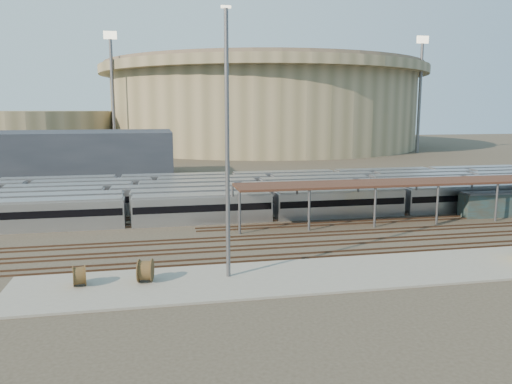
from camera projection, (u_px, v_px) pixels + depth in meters
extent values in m
plane|color=#383026|center=(307.00, 233.00, 59.55)|extent=(420.00, 420.00, 0.00)
cube|color=gray|center=(304.00, 276.00, 44.05)|extent=(50.00, 9.00, 0.20)
cube|color=#A7A8AC|center=(273.00, 207.00, 66.53)|extent=(112.00, 2.90, 3.60)
cube|color=#A7A8AC|center=(264.00, 201.00, 70.52)|extent=(112.00, 2.90, 3.60)
cube|color=#A7A8AC|center=(239.00, 197.00, 74.01)|extent=(112.00, 2.90, 3.60)
cube|color=#A7A8AC|center=(258.00, 191.00, 78.81)|extent=(112.00, 2.90, 3.60)
cube|color=#A7A8AC|center=(269.00, 187.00, 83.42)|extent=(112.00, 2.90, 3.60)
cube|color=#A7A8AC|center=(231.00, 184.00, 86.34)|extent=(112.00, 2.90, 3.60)
cylinder|color=#58585D|center=(240.00, 213.00, 58.82)|extent=(0.30, 0.30, 5.00)
cylinder|color=#58585D|center=(233.00, 205.00, 64.04)|extent=(0.30, 0.30, 5.00)
cylinder|color=#58585D|center=(309.00, 210.00, 60.50)|extent=(0.30, 0.30, 5.00)
cylinder|color=#58585D|center=(297.00, 202.00, 65.72)|extent=(0.30, 0.30, 5.00)
cylinder|color=#58585D|center=(375.00, 208.00, 62.18)|extent=(0.30, 0.30, 5.00)
cylinder|color=#58585D|center=(358.00, 200.00, 67.40)|extent=(0.30, 0.30, 5.00)
cylinder|color=#58585D|center=(437.00, 205.00, 63.87)|extent=(0.30, 0.30, 5.00)
cylinder|color=#58585D|center=(416.00, 198.00, 69.09)|extent=(0.30, 0.30, 5.00)
cylinder|color=#58585D|center=(496.00, 203.00, 65.55)|extent=(0.30, 0.30, 5.00)
cylinder|color=#58585D|center=(471.00, 196.00, 70.77)|extent=(0.30, 0.30, 5.00)
cube|color=#311F14|center=(456.00, 181.00, 66.88)|extent=(60.00, 6.00, 0.30)
cube|color=#4C3323|center=(312.00, 236.00, 57.84)|extent=(170.00, 0.12, 0.18)
cube|color=#4C3323|center=(308.00, 233.00, 59.29)|extent=(170.00, 0.12, 0.18)
cube|color=#4C3323|center=(323.00, 245.00, 53.97)|extent=(170.00, 0.12, 0.18)
cube|color=#4C3323|center=(319.00, 242.00, 55.42)|extent=(170.00, 0.12, 0.18)
cube|color=#4C3323|center=(336.00, 256.00, 50.11)|extent=(170.00, 0.12, 0.18)
cube|color=#4C3323|center=(331.00, 252.00, 51.56)|extent=(170.00, 0.12, 0.18)
cylinder|color=gray|center=(263.00, 111.00, 197.49)|extent=(116.00, 116.00, 28.00)
cylinder|color=gray|center=(263.00, 71.00, 194.94)|extent=(124.00, 124.00, 3.00)
cylinder|color=#6A5A4B|center=(263.00, 65.00, 194.57)|extent=(120.00, 120.00, 1.50)
cylinder|color=gray|center=(29.00, 131.00, 172.30)|extent=(56.00, 56.00, 14.00)
cube|color=#1E232D|center=(71.00, 155.00, 105.03)|extent=(42.00, 20.00, 10.00)
cylinder|color=#58585D|center=(113.00, 98.00, 157.04)|extent=(1.00, 1.00, 36.00)
cube|color=#FFF2CC|center=(110.00, 35.00, 153.89)|extent=(4.00, 0.60, 2.40)
cylinder|color=#58585D|center=(420.00, 99.00, 166.99)|extent=(1.00, 1.00, 36.00)
cube|color=#FFF2CC|center=(423.00, 40.00, 163.83)|extent=(4.00, 0.60, 2.40)
cylinder|color=#58585D|center=(172.00, 101.00, 209.30)|extent=(1.00, 1.00, 36.00)
cube|color=#FFF2CC|center=(170.00, 54.00, 206.15)|extent=(4.00, 0.60, 2.40)
cube|color=#1F444E|center=(508.00, 204.00, 69.08)|extent=(13.73, 3.31, 3.18)
cylinder|color=brown|center=(79.00, 276.00, 41.17)|extent=(1.22, 1.85, 1.71)
cylinder|color=brown|center=(145.00, 270.00, 42.12)|extent=(1.39, 2.11, 1.96)
cylinder|color=#58585D|center=(227.00, 148.00, 41.82)|extent=(0.36, 0.36, 22.44)
cube|color=#FFF2CC|center=(226.00, 7.00, 39.96)|extent=(0.81, 0.32, 0.20)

